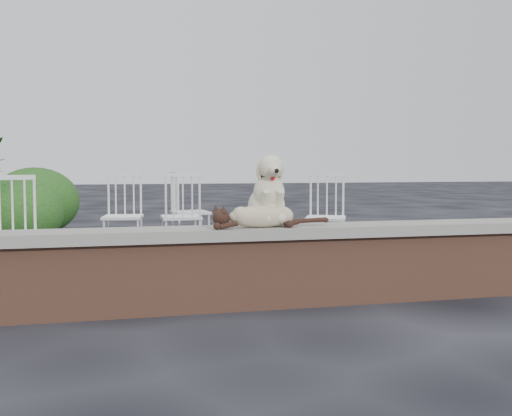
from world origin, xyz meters
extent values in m
plane|color=black|center=(0.00, 0.00, 0.00)|extent=(60.00, 60.00, 0.00)
cube|color=brown|center=(0.00, 0.00, 0.25)|extent=(6.00, 0.30, 0.50)
cube|color=slate|center=(0.00, 0.00, 0.54)|extent=(6.20, 0.40, 0.08)
ellipsoid|color=#193E11|center=(-1.44, 5.65, 0.47)|extent=(1.32, 1.21, 1.05)
ellipsoid|color=#193E11|center=(-1.48, 4.31, 0.39)|extent=(1.10, 1.01, 0.87)
camera|label=1|loc=(-0.39, -4.22, 1.02)|focal=42.67mm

